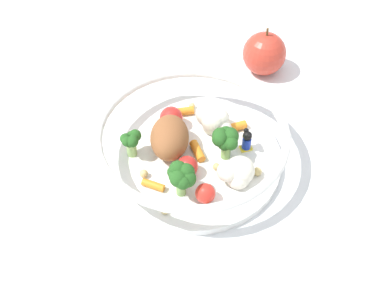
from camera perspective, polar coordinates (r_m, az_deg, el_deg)
ground_plane at (r=0.67m, az=-1.03°, el=-1.51°), size 2.40×2.40×0.00m
food_container at (r=0.64m, az=0.31°, el=0.06°), size 0.25×0.25×0.06m
loose_apple at (r=0.79m, az=8.47°, el=10.44°), size 0.07×0.07×0.08m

